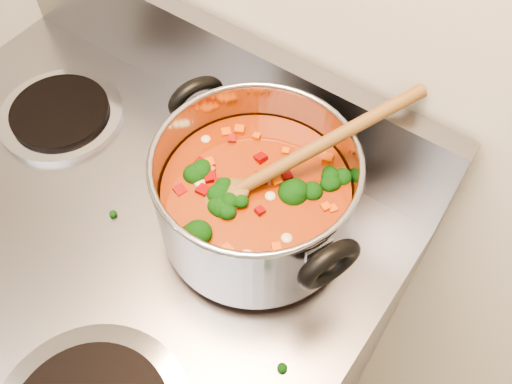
% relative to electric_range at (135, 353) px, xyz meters
% --- Properties ---
extents(electric_range, '(0.77, 0.70, 1.08)m').
position_rel_electric_range_xyz_m(electric_range, '(0.00, 0.00, 0.00)').
color(electric_range, gray).
rests_on(electric_range, ground).
extents(stockpot, '(0.31, 0.25, 0.15)m').
position_rel_electric_range_xyz_m(stockpot, '(0.18, 0.16, 0.53)').
color(stockpot, '#9898A0').
rests_on(stockpot, electric_range).
extents(wooden_spoon, '(0.19, 0.27, 0.12)m').
position_rel_electric_range_xyz_m(wooden_spoon, '(0.20, 0.18, 0.58)').
color(wooden_spoon, brown).
rests_on(wooden_spoon, stockpot).
extents(cooktop_crumbs, '(0.33, 0.30, 0.01)m').
position_rel_electric_range_xyz_m(cooktop_crumbs, '(0.09, 0.14, 0.46)').
color(cooktop_crumbs, black).
rests_on(cooktop_crumbs, electric_range).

